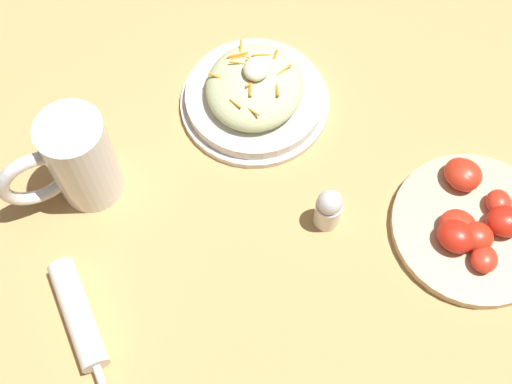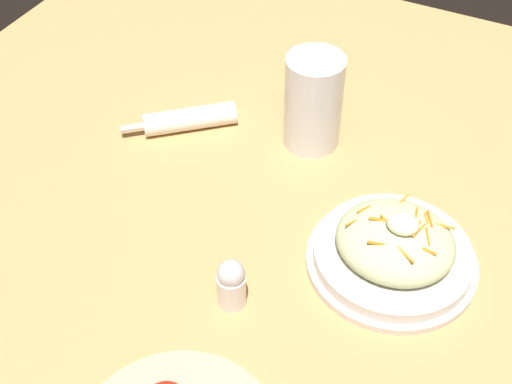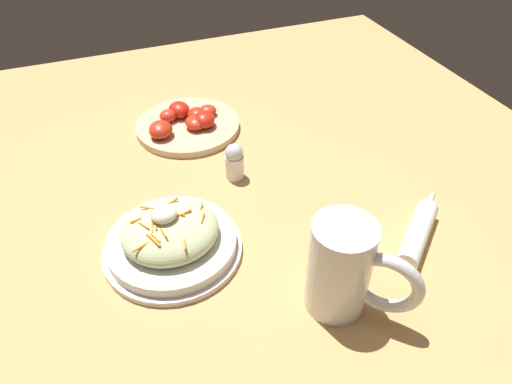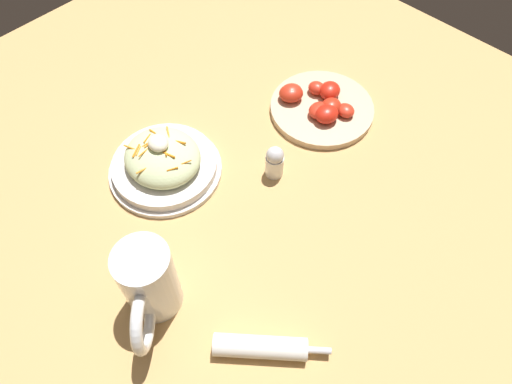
{
  "view_description": "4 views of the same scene",
  "coord_description": "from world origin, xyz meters",
  "px_view_note": "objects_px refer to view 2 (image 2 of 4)",
  "views": [
    {
      "loc": [
        0.43,
        0.08,
        0.83
      ],
      "look_at": [
        0.07,
        -0.02,
        0.09
      ],
      "focal_mm": 47.15,
      "sensor_mm": 36.0,
      "label": 1
    },
    {
      "loc": [
        -0.21,
        0.53,
        0.71
      ],
      "look_at": [
        0.07,
        -0.05,
        0.07
      ],
      "focal_mm": 49.82,
      "sensor_mm": 36.0,
      "label": 2
    },
    {
      "loc": [
        -0.18,
        -0.6,
        0.56
      ],
      "look_at": [
        0.04,
        -0.04,
        0.06
      ],
      "focal_mm": 33.5,
      "sensor_mm": 36.0,
      "label": 3
    },
    {
      "loc": [
        0.4,
        -0.35,
        0.74
      ],
      "look_at": [
        0.08,
        -0.01,
        0.06
      ],
      "focal_mm": 33.26,
      "sensor_mm": 36.0,
      "label": 4
    }
  ],
  "objects_px": {
    "salad_plate": "(394,249)",
    "beer_mug": "(312,103)",
    "napkin_roll": "(188,119)",
    "salt_shaker": "(231,283)"
  },
  "relations": [
    {
      "from": "beer_mug",
      "to": "salt_shaker",
      "type": "height_order",
      "value": "beer_mug"
    },
    {
      "from": "napkin_roll",
      "to": "salt_shaker",
      "type": "relative_size",
      "value": 2.1
    },
    {
      "from": "salad_plate",
      "to": "beer_mug",
      "type": "relative_size",
      "value": 1.48
    },
    {
      "from": "beer_mug",
      "to": "salt_shaker",
      "type": "xyz_separation_m",
      "value": [
        -0.04,
        0.33,
        -0.03
      ]
    },
    {
      "from": "beer_mug",
      "to": "napkin_roll",
      "type": "relative_size",
      "value": 0.98
    },
    {
      "from": "salad_plate",
      "to": "napkin_roll",
      "type": "relative_size",
      "value": 1.45
    },
    {
      "from": "salad_plate",
      "to": "beer_mug",
      "type": "xyz_separation_m",
      "value": [
        0.19,
        -0.18,
        0.04
      ]
    },
    {
      "from": "beer_mug",
      "to": "salad_plate",
      "type": "bearing_deg",
      "value": 136.62
    },
    {
      "from": "napkin_roll",
      "to": "salt_shaker",
      "type": "distance_m",
      "value": 0.34
    },
    {
      "from": "napkin_roll",
      "to": "salt_shaker",
      "type": "xyz_separation_m",
      "value": [
        -0.22,
        0.27,
        0.02
      ]
    }
  ]
}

